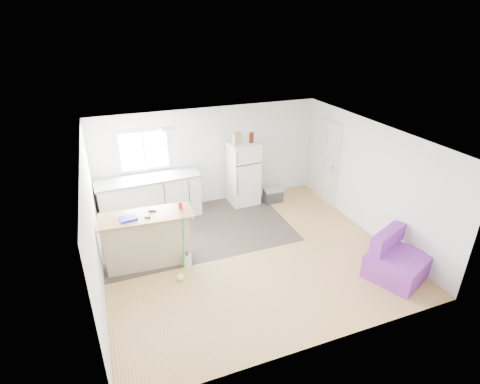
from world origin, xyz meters
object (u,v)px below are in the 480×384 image
object	(u,v)px
cooler	(273,195)
cleaner_jug	(187,261)
peninsula	(147,239)
bottle_right	(251,138)
kitchen_cabinets	(150,198)
refrigerator	(243,173)
bottle_left	(252,137)
red_cup	(180,205)
cardboard_box	(237,139)
purple_seat	(395,262)
mop	(181,268)
blue_tray	(128,218)

from	to	relation	value
cooler	cleaner_jug	distance (m)	3.30
peninsula	bottle_right	size ratio (longest dim) A/B	6.87
kitchen_cabinets	cooler	xyz separation A→B (m)	(3.02, -0.24, -0.34)
refrigerator	bottle_left	size ratio (longest dim) A/B	6.26
red_cup	cardboard_box	size ratio (longest dim) A/B	0.40
bottle_right	purple_seat	bearing A→B (deg)	-70.16
bottle_right	cleaner_jug	bearing A→B (deg)	-135.32
kitchen_cabinets	bottle_left	world-z (taller)	bottle_left
cleaner_jug	red_cup	distance (m)	1.06
peninsula	cardboard_box	bearing A→B (deg)	38.27
refrigerator	cardboard_box	distance (m)	0.96
refrigerator	mop	size ratio (longest dim) A/B	1.19
cardboard_box	purple_seat	bearing A→B (deg)	-65.10
kitchen_cabinets	cardboard_box	xyz separation A→B (m)	(2.10, -0.07, 1.19)
kitchen_cabinets	refrigerator	xyz separation A→B (m)	(2.30, 0.01, 0.26)
cardboard_box	bottle_left	xyz separation A→B (m)	(0.41, 0.03, -0.02)
kitchen_cabinets	refrigerator	size ratio (longest dim) A/B	1.50
red_cup	blue_tray	xyz separation A→B (m)	(-0.97, -0.09, -0.04)
purple_seat	blue_tray	xyz separation A→B (m)	(-4.40, 1.93, 0.77)
refrigerator	cooler	world-z (taller)	refrigerator
purple_seat	blue_tray	bearing A→B (deg)	133.46
cleaner_jug	bottle_left	bearing A→B (deg)	63.60
peninsula	bottle_left	distance (m)	3.50
kitchen_cabinets	peninsula	world-z (taller)	kitchen_cabinets
peninsula	blue_tray	bearing A→B (deg)	-166.41
peninsula	red_cup	distance (m)	0.89
cleaner_jug	peninsula	bearing A→B (deg)	167.38
mop	red_cup	size ratio (longest dim) A/B	10.91
kitchen_cabinets	bottle_left	bearing A→B (deg)	-3.15
refrigerator	purple_seat	xyz separation A→B (m)	(1.50, -3.74, -0.50)
refrigerator	mop	xyz separation A→B (m)	(-2.16, -2.48, -0.55)
cleaner_jug	bottle_left	world-z (taller)	bottle_left
mop	bottle_right	size ratio (longest dim) A/B	5.24
kitchen_cabinets	cleaner_jug	distance (m)	2.21
peninsula	refrigerator	bearing A→B (deg)	37.37
blue_tray	cleaner_jug	bearing A→B (deg)	-20.65
refrigerator	bottle_left	xyz separation A→B (m)	(0.21, -0.05, 0.91)
refrigerator	kitchen_cabinets	bearing A→B (deg)	177.17
cleaner_jug	bottle_right	size ratio (longest dim) A/B	1.25
refrigerator	cleaner_jug	world-z (taller)	refrigerator
red_cup	cardboard_box	bearing A→B (deg)	43.38
refrigerator	mop	distance (m)	3.33
cleaner_jug	kitchen_cabinets	bearing A→B (deg)	118.12
cleaner_jug	cooler	bearing A→B (deg)	54.90
bottle_right	mop	bearing A→B (deg)	-133.72
cooler	mop	world-z (taller)	mop
kitchen_cabinets	cardboard_box	distance (m)	2.41
peninsula	mop	xyz separation A→B (m)	(0.46, -0.72, -0.29)
bottle_right	refrigerator	bearing A→B (deg)	163.08
mop	cardboard_box	bearing A→B (deg)	53.46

